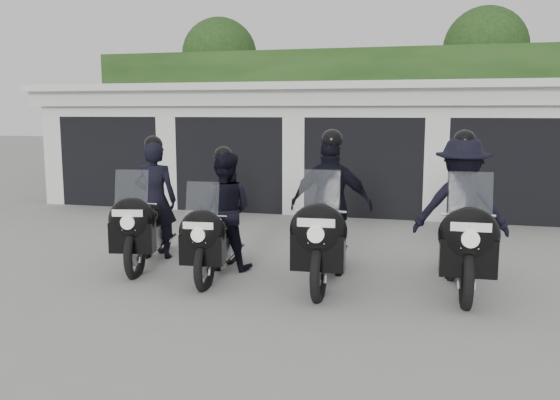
% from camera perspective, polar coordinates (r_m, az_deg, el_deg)
% --- Properties ---
extents(ground, '(80.00, 80.00, 0.00)m').
position_cam_1_polar(ground, '(7.98, 2.95, -8.52)').
color(ground, gray).
rests_on(ground, ground).
extents(garage_block, '(16.40, 6.80, 2.96)m').
position_cam_1_polar(garage_block, '(15.63, 9.15, 5.11)').
color(garage_block, silver).
rests_on(garage_block, ground).
extents(background_vegetation, '(20.00, 3.90, 5.80)m').
position_cam_1_polar(background_vegetation, '(20.42, 11.70, 9.62)').
color(background_vegetation, '#173613').
rests_on(background_vegetation, ground).
extents(police_bike_a, '(0.96, 2.30, 2.02)m').
position_cam_1_polar(police_bike_a, '(9.34, -12.45, -1.13)').
color(police_bike_a, black).
rests_on(police_bike_a, ground).
extents(police_bike_b, '(0.91, 2.17, 1.89)m').
position_cam_1_polar(police_bike_b, '(8.63, -5.72, -1.79)').
color(police_bike_b, black).
rests_on(police_bike_b, ground).
extents(police_bike_c, '(1.20, 2.48, 2.15)m').
position_cam_1_polar(police_bike_c, '(8.29, 4.76, -1.41)').
color(police_bike_c, black).
rests_on(police_bike_c, ground).
extents(police_bike_d, '(1.32, 2.48, 2.16)m').
position_cam_1_polar(police_bike_d, '(8.38, 17.13, -1.61)').
color(police_bike_d, black).
rests_on(police_bike_d, ground).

